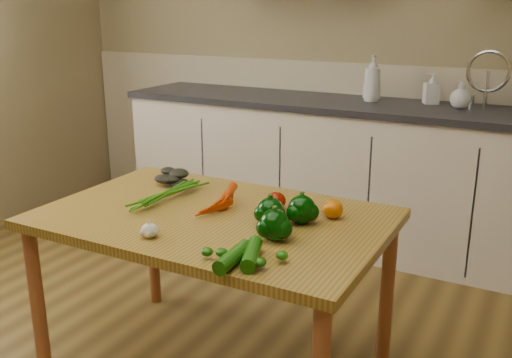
{
  "coord_description": "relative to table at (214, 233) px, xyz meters",
  "views": [
    {
      "loc": [
        1.37,
        -1.1,
        1.45
      ],
      "look_at": [
        0.31,
        0.85,
        0.77
      ],
      "focal_mm": 40.0,
      "sensor_mm": 36.0,
      "label": 1
    }
  ],
  "objects": [
    {
      "name": "soap_bottle_c",
      "position": [
        0.6,
        1.65,
        0.36
      ],
      "size": [
        0.12,
        0.12,
        0.15
      ],
      "primitive_type": "imported",
      "rotation": [
        0.0,
        0.0,
        4.74
      ],
      "color": "silver",
      "rests_on": "counter_run"
    },
    {
      "name": "soap_bottle_a",
      "position": [
        0.09,
        1.65,
        0.42
      ],
      "size": [
        0.11,
        0.11,
        0.27
      ],
      "primitive_type": "imported",
      "rotation": [
        0.0,
        0.0,
        3.19
      ],
      "color": "silver",
      "rests_on": "counter_run"
    },
    {
      "name": "leafy_greens",
      "position": [
        -0.34,
        0.21,
        0.12
      ],
      "size": [
        0.18,
        0.17,
        0.09
      ],
      "primitive_type": null,
      "color": "black",
      "rests_on": "table"
    },
    {
      "name": "tomato_b",
      "position": [
        0.3,
        0.19,
        0.11
      ],
      "size": [
        0.07,
        0.07,
        0.06
      ],
      "primitive_type": "ellipsoid",
      "color": "#D66105",
      "rests_on": "table"
    },
    {
      "name": "tomato_a",
      "position": [
        0.19,
        0.16,
        0.11
      ],
      "size": [
        0.08,
        0.08,
        0.07
      ],
      "primitive_type": "ellipsoid",
      "color": "#851402",
      "rests_on": "table"
    },
    {
      "name": "zucchini_a",
      "position": [
        0.33,
        -0.3,
        0.1
      ],
      "size": [
        0.11,
        0.19,
        0.05
      ],
      "primitive_type": "cylinder",
      "rotation": [
        1.57,
        0.0,
        0.38
      ],
      "color": "#134A07",
      "rests_on": "table"
    },
    {
      "name": "tomato_c",
      "position": [
        0.41,
        0.18,
        0.11
      ],
      "size": [
        0.08,
        0.08,
        0.07
      ],
      "primitive_type": "ellipsoid",
      "color": "#D66105",
      "rests_on": "table"
    },
    {
      "name": "room",
      "position": [
        -0.26,
        -0.43,
        0.63
      ],
      "size": [
        4.04,
        5.04,
        2.64
      ],
      "color": "brown",
      "rests_on": "ground"
    },
    {
      "name": "pepper_a",
      "position": [
        0.24,
        0.01,
        0.13
      ],
      "size": [
        0.1,
        0.1,
        0.1
      ],
      "primitive_type": "sphere",
      "color": "#022F02",
      "rests_on": "table"
    },
    {
      "name": "pepper_b",
      "position": [
        0.33,
        0.07,
        0.13
      ],
      "size": [
        0.1,
        0.1,
        0.1
      ],
      "primitive_type": "sphere",
      "color": "#022F02",
      "rests_on": "table"
    },
    {
      "name": "soap_bottle_b",
      "position": [
        0.42,
        1.72,
        0.37
      ],
      "size": [
        0.11,
        0.11,
        0.18
      ],
      "primitive_type": "imported",
      "rotation": [
        0.0,
        0.0,
        5.18
      ],
      "color": "silver",
      "rests_on": "counter_run"
    },
    {
      "name": "counter_run",
      "position": [
        -0.05,
        1.59,
        -0.16
      ],
      "size": [
        2.84,
        0.64,
        1.14
      ],
      "color": "beige",
      "rests_on": "ground"
    },
    {
      "name": "pepper_c",
      "position": [
        0.31,
        -0.11,
        0.13
      ],
      "size": [
        0.11,
        0.11,
        0.11
      ],
      "primitive_type": "sphere",
      "color": "#022F02",
      "rests_on": "table"
    },
    {
      "name": "table",
      "position": [
        0.0,
        0.0,
        0.0
      ],
      "size": [
        1.3,
        0.84,
        0.69
      ],
      "rotation": [
        0.0,
        0.0,
        0.0
      ],
      "color": "olive",
      "rests_on": "ground"
    },
    {
      "name": "zucchini_b",
      "position": [
        0.29,
        -0.34,
        0.1
      ],
      "size": [
        0.06,
        0.18,
        0.05
      ],
      "primitive_type": "cylinder",
      "rotation": [
        1.57,
        0.0,
        0.06
      ],
      "color": "#134A07",
      "rests_on": "table"
    },
    {
      "name": "carrot_bunch",
      "position": [
        -0.08,
        0.06,
        0.11
      ],
      "size": [
        0.24,
        0.19,
        0.06
      ],
      "primitive_type": null,
      "rotation": [
        0.0,
        0.0,
        0.0
      ],
      "color": "#C93904",
      "rests_on": "table"
    },
    {
      "name": "garlic_bulb",
      "position": [
        -0.07,
        -0.29,
        0.1
      ],
      "size": [
        0.06,
        0.06,
        0.05
      ],
      "primitive_type": "ellipsoid",
      "color": "silver",
      "rests_on": "table"
    }
  ]
}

